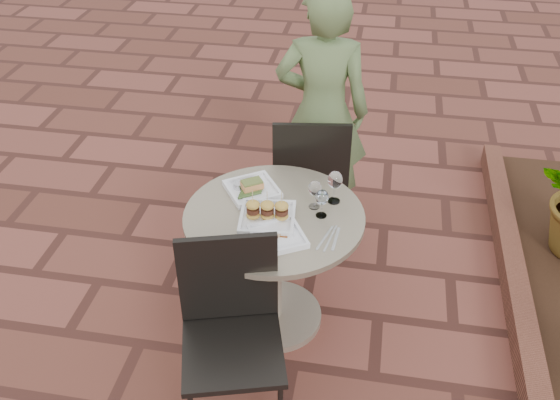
% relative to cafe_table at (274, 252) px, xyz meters
% --- Properties ---
extents(ground, '(60.00, 60.00, 0.00)m').
position_rel_cafe_table_xyz_m(ground, '(-0.26, 0.10, -0.48)').
color(ground, brown).
rests_on(ground, ground).
extents(cafe_table, '(0.90, 0.90, 0.73)m').
position_rel_cafe_table_xyz_m(cafe_table, '(0.00, 0.00, 0.00)').
color(cafe_table, gray).
rests_on(cafe_table, ground).
extents(chair_far, '(0.50, 0.50, 0.93)m').
position_rel_cafe_table_xyz_m(chair_far, '(0.09, 0.68, 0.07)').
color(chair_far, black).
rests_on(chair_far, ground).
extents(chair_near, '(0.55, 0.55, 0.93)m').
position_rel_cafe_table_xyz_m(chair_near, '(-0.09, -0.55, 0.07)').
color(chair_near, black).
rests_on(chair_near, ground).
extents(diner, '(0.60, 0.41, 1.59)m').
position_rel_cafe_table_xyz_m(diner, '(0.12, 0.98, 0.31)').
color(diner, '#536839').
rests_on(diner, ground).
extents(plate_salmon, '(0.34, 0.34, 0.07)m').
position_rel_cafe_table_xyz_m(plate_salmon, '(-0.15, 0.17, 0.27)').
color(plate_salmon, white).
rests_on(plate_salmon, cafe_table).
extents(plate_sliders, '(0.29, 0.29, 0.17)m').
position_rel_cafe_table_xyz_m(plate_sliders, '(-0.02, -0.05, 0.28)').
color(plate_sliders, white).
rests_on(plate_sliders, cafe_table).
extents(plate_tuna, '(0.32, 0.32, 0.03)m').
position_rel_cafe_table_xyz_m(plate_tuna, '(0.05, -0.18, 0.26)').
color(plate_tuna, white).
rests_on(plate_tuna, cafe_table).
extents(wine_glass_right, '(0.06, 0.06, 0.15)m').
position_rel_cafe_table_xyz_m(wine_glass_right, '(0.23, 0.03, 0.35)').
color(wine_glass_right, white).
rests_on(wine_glass_right, cafe_table).
extents(wine_glass_mid, '(0.07, 0.07, 0.15)m').
position_rel_cafe_table_xyz_m(wine_glass_mid, '(0.19, 0.10, 0.36)').
color(wine_glass_mid, white).
rests_on(wine_glass_mid, cafe_table).
extents(wine_glass_far, '(0.08, 0.08, 0.18)m').
position_rel_cafe_table_xyz_m(wine_glass_far, '(0.28, 0.16, 0.37)').
color(wine_glass_far, white).
rests_on(wine_glass_far, cafe_table).
extents(steel_ramekin, '(0.07, 0.07, 0.04)m').
position_rel_cafe_table_xyz_m(steel_ramekin, '(-0.22, 0.18, 0.27)').
color(steel_ramekin, silver).
rests_on(steel_ramekin, cafe_table).
extents(cutlery_set, '(0.12, 0.22, 0.00)m').
position_rel_cafe_table_xyz_m(cutlery_set, '(0.30, -0.14, 0.25)').
color(cutlery_set, silver).
rests_on(cutlery_set, cafe_table).
extents(planter_curb, '(0.12, 3.00, 0.15)m').
position_rel_cafe_table_xyz_m(planter_curb, '(1.34, 0.40, -0.41)').
color(planter_curb, brown).
rests_on(planter_curb, ground).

